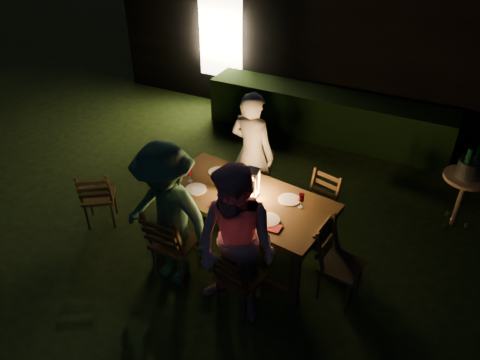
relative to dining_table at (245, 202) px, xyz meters
The scene contains 29 objects.
garden_envelope 5.79m from the dining_table, 85.76° to the left, with size 40.00×40.00×3.20m.
dining_table is the anchor object (origin of this frame).
chair_near_left 1.00m from the dining_table, 128.17° to the right, with size 0.46×0.49×1.02m.
chair_near_right 1.00m from the dining_table, 67.85° to the right, with size 0.53×0.55×0.98m.
chair_far_left 1.01m from the dining_table, 112.17° to the left, with size 0.51×0.54×0.95m.
chair_far_right 1.06m from the dining_table, 46.24° to the left, with size 0.49×0.51×0.89m.
chair_end 1.32m from the dining_table, ahead, with size 0.51×0.48×0.96m.
chair_spare 2.04m from the dining_table, behind, with size 0.57×0.58×0.90m.
person_house_side 0.94m from the dining_table, 110.70° to the left, with size 0.63×0.41×1.72m, color beige.
person_opp_right 0.95m from the dining_table, 69.30° to the right, with size 0.88×0.68×1.81m, color #CF8EA6.
person_opp_left 0.94m from the dining_table, 126.81° to the right, with size 1.14×0.65×1.76m, color #326447.
lantern 0.25m from the dining_table, 36.94° to the left, with size 0.16×0.16×0.35m.
plate_far_left 0.60m from the dining_table, 150.14° to the left, with size 0.25×0.25×0.01m, color white.
plate_near_left 0.60m from the dining_table, 166.26° to the right, with size 0.25×0.25×0.01m, color white.
plate_far_right 0.51m from the dining_table, 18.00° to the left, with size 0.25×0.25×0.01m, color white.
plate_near_right 0.51m from the dining_table, 34.11° to the right, with size 0.25×0.25×0.01m, color white.
wineglass_a 0.44m from the dining_table, 128.92° to the left, with size 0.06×0.06×0.18m, color #59070F, non-canonical shape.
wineglass_b 0.75m from the dining_table, behind, with size 0.06×0.06×0.18m, color #59070F, non-canonical shape.
wineglass_c 0.44m from the dining_table, 51.08° to the right, with size 0.06×0.06×0.18m, color #59070F, non-canonical shape.
wineglass_d 0.67m from the dining_table, ahead, with size 0.06×0.06×0.18m, color #59070F, non-canonical shape.
wineglass_e 0.36m from the dining_table, 116.49° to the right, with size 0.06×0.06×0.18m, color silver, non-canonical shape.
bottle_table 0.34m from the dining_table, behind, with size 0.07×0.07×0.28m, color #0F471E.
napkin_left 0.36m from the dining_table, 123.17° to the right, with size 0.18×0.14×0.01m, color red.
napkin_right 0.63m from the dining_table, 36.67° to the right, with size 0.18×0.14×0.01m, color red.
phone 0.69m from the dining_table, 162.24° to the right, with size 0.14×0.07×0.01m, color black.
side_table 2.84m from the dining_table, 37.53° to the left, with size 0.57×0.57×0.77m.
ice_bucket 2.84m from the dining_table, 37.53° to the left, with size 0.30×0.30×0.22m, color #A5A8AD.
bottle_bucket_a 2.78m from the dining_table, 37.51° to the left, with size 0.07×0.07×0.32m, color #0F471E.
bottle_bucket_b 2.91m from the dining_table, 37.56° to the left, with size 0.07×0.07×0.32m, color #0F471E.
Camera 1 is at (1.46, -3.47, 3.99)m, focal length 35.00 mm.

